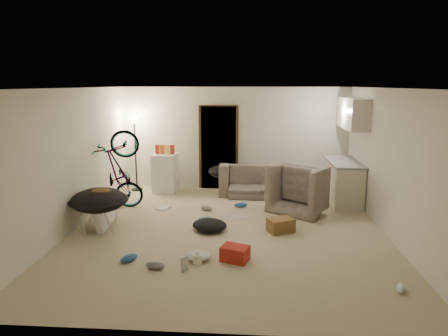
# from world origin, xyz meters

# --- Properties ---
(floor) EXTENTS (5.50, 6.00, 0.02)m
(floor) POSITION_xyz_m (0.00, 0.00, -0.01)
(floor) COLOR #C0B394
(floor) RESTS_ON ground
(ceiling) EXTENTS (5.50, 6.00, 0.02)m
(ceiling) POSITION_xyz_m (0.00, 0.00, 2.51)
(ceiling) COLOR white
(ceiling) RESTS_ON wall_back
(wall_back) EXTENTS (5.50, 0.02, 2.50)m
(wall_back) POSITION_xyz_m (0.00, 3.01, 1.25)
(wall_back) COLOR silver
(wall_back) RESTS_ON floor
(wall_front) EXTENTS (5.50, 0.02, 2.50)m
(wall_front) POSITION_xyz_m (0.00, -3.01, 1.25)
(wall_front) COLOR silver
(wall_front) RESTS_ON floor
(wall_left) EXTENTS (0.02, 6.00, 2.50)m
(wall_left) POSITION_xyz_m (-2.76, 0.00, 1.25)
(wall_left) COLOR silver
(wall_left) RESTS_ON floor
(wall_right) EXTENTS (0.02, 6.00, 2.50)m
(wall_right) POSITION_xyz_m (2.76, 0.00, 1.25)
(wall_right) COLOR silver
(wall_right) RESTS_ON floor
(doorway) EXTENTS (0.85, 0.10, 2.04)m
(doorway) POSITION_xyz_m (-0.40, 2.97, 1.02)
(doorway) COLOR black
(doorway) RESTS_ON floor
(door_trim) EXTENTS (0.97, 0.04, 2.10)m
(door_trim) POSITION_xyz_m (-0.40, 2.94, 1.02)
(door_trim) COLOR #382613
(door_trim) RESTS_ON floor
(floor_lamp) EXTENTS (0.28, 0.28, 1.81)m
(floor_lamp) POSITION_xyz_m (-2.40, 2.65, 1.31)
(floor_lamp) COLOR black
(floor_lamp) RESTS_ON floor
(kitchen_counter) EXTENTS (0.60, 1.50, 0.88)m
(kitchen_counter) POSITION_xyz_m (2.43, 2.00, 0.44)
(kitchen_counter) COLOR beige
(kitchen_counter) RESTS_ON floor
(counter_top) EXTENTS (0.64, 1.54, 0.04)m
(counter_top) POSITION_xyz_m (2.43, 2.00, 0.90)
(counter_top) COLOR gray
(counter_top) RESTS_ON kitchen_counter
(kitchen_uppers) EXTENTS (0.38, 1.40, 0.65)m
(kitchen_uppers) POSITION_xyz_m (2.56, 2.00, 1.95)
(kitchen_uppers) COLOR beige
(kitchen_uppers) RESTS_ON wall_right
(sofa) EXTENTS (1.92, 0.77, 0.56)m
(sofa) POSITION_xyz_m (0.63, 2.45, 0.28)
(sofa) COLOR #323932
(sofa) RESTS_ON floor
(armchair) EXTENTS (1.47, 1.44, 0.73)m
(armchair) POSITION_xyz_m (1.55, 1.38, 0.36)
(armchair) COLOR #323932
(armchair) RESTS_ON floor
(bicycle) EXTENTS (1.78, 0.94, 0.98)m
(bicycle) POSITION_xyz_m (-2.30, 1.13, 0.45)
(bicycle) COLOR black
(bicycle) RESTS_ON floor
(book_asset) EXTENTS (0.27, 0.25, 0.02)m
(book_asset) POSITION_xyz_m (-0.55, -1.67, 0.01)
(book_asset) COLOR #A92519
(book_asset) RESTS_ON floor
(mini_fridge) EXTENTS (0.57, 0.57, 0.93)m
(mini_fridge) POSITION_xyz_m (-1.66, 2.55, 0.46)
(mini_fridge) COLOR white
(mini_fridge) RESTS_ON floor
(snack_box_0) EXTENTS (0.11, 0.08, 0.30)m
(snack_box_0) POSITION_xyz_m (-1.83, 2.55, 1.00)
(snack_box_0) COLOR #A92519
(snack_box_0) RESTS_ON mini_fridge
(snack_box_1) EXTENTS (0.10, 0.07, 0.30)m
(snack_box_1) POSITION_xyz_m (-1.71, 2.55, 1.00)
(snack_box_1) COLOR #C75C18
(snack_box_1) RESTS_ON mini_fridge
(snack_box_2) EXTENTS (0.11, 0.09, 0.30)m
(snack_box_2) POSITION_xyz_m (-1.59, 2.55, 1.00)
(snack_box_2) COLOR yellow
(snack_box_2) RESTS_ON mini_fridge
(snack_box_3) EXTENTS (0.10, 0.08, 0.30)m
(snack_box_3) POSITION_xyz_m (-1.47, 2.55, 1.00)
(snack_box_3) COLOR #A92519
(snack_box_3) RESTS_ON mini_fridge
(saucer_chair) EXTENTS (1.05, 1.05, 0.75)m
(saucer_chair) POSITION_xyz_m (-2.30, -0.06, 0.44)
(saucer_chair) COLOR silver
(saucer_chair) RESTS_ON floor
(hoodie) EXTENTS (0.60, 0.55, 0.22)m
(hoodie) POSITION_xyz_m (-2.25, -0.09, 0.65)
(hoodie) COLOR #4E381A
(hoodie) RESTS_ON saucer_chair
(sofa_drape) EXTENTS (0.62, 0.53, 0.28)m
(sofa_drape) POSITION_xyz_m (-0.32, 2.45, 0.54)
(sofa_drape) COLOR black
(sofa_drape) RESTS_ON sofa
(tv_box) EXTENTS (0.30, 0.91, 0.60)m
(tv_box) POSITION_xyz_m (-2.30, 0.11, 0.29)
(tv_box) COLOR silver
(tv_box) RESTS_ON floor
(drink_case_a) EXTENTS (0.52, 0.46, 0.25)m
(drink_case_a) POSITION_xyz_m (0.94, 0.01, 0.12)
(drink_case_a) COLOR brown
(drink_case_a) RESTS_ON floor
(drink_case_b) EXTENTS (0.46, 0.40, 0.22)m
(drink_case_b) POSITION_xyz_m (0.18, -1.22, 0.11)
(drink_case_b) COLOR #A92519
(drink_case_b) RESTS_ON floor
(juicer) EXTENTS (0.14, 0.14, 0.20)m
(juicer) POSITION_xyz_m (-0.36, -1.36, 0.08)
(juicer) COLOR white
(juicer) RESTS_ON floor
(newspaper) EXTENTS (0.58, 0.66, 0.01)m
(newspaper) POSITION_xyz_m (0.04, 0.84, 0.00)
(newspaper) COLOR #AFA8A1
(newspaper) RESTS_ON floor
(book_blue) EXTENTS (0.30, 0.35, 0.03)m
(book_blue) POSITION_xyz_m (-0.44, 0.49, 0.01)
(book_blue) COLOR #2C5AA2
(book_blue) RESTS_ON floor
(book_white) EXTENTS (0.30, 0.33, 0.03)m
(book_white) POSITION_xyz_m (-1.43, 1.20, 0.01)
(book_white) COLOR silver
(book_white) RESTS_ON floor
(shoe_0) EXTENTS (0.31, 0.18, 0.11)m
(shoe_0) POSITION_xyz_m (0.19, 1.40, 0.05)
(shoe_0) COLOR #2C5AA2
(shoe_0) RESTS_ON floor
(shoe_1) EXTENTS (0.30, 0.23, 0.10)m
(shoe_1) POSITION_xyz_m (-0.50, 1.13, 0.05)
(shoe_1) COLOR slate
(shoe_1) RESTS_ON floor
(shoe_2) EXTENTS (0.27, 0.30, 0.11)m
(shoe_2) POSITION_xyz_m (-1.38, -1.36, 0.05)
(shoe_2) COLOR #2C5AA2
(shoe_2) RESTS_ON floor
(shoe_3) EXTENTS (0.30, 0.16, 0.11)m
(shoe_3) POSITION_xyz_m (-0.93, -1.57, 0.05)
(shoe_3) COLOR slate
(shoe_3) RESTS_ON floor
(shoe_4) EXTENTS (0.18, 0.27, 0.09)m
(shoe_4) POSITION_xyz_m (2.30, -1.98, 0.05)
(shoe_4) COLOR white
(shoe_4) RESTS_ON floor
(clothes_lump_a) EXTENTS (0.76, 0.70, 0.20)m
(clothes_lump_a) POSITION_xyz_m (-0.32, -0.01, 0.10)
(clothes_lump_a) COLOR black
(clothes_lump_a) RESTS_ON floor
(clothes_lump_b) EXTENTS (0.62, 0.59, 0.15)m
(clothes_lump_b) POSITION_xyz_m (0.20, 2.17, 0.07)
(clothes_lump_b) COLOR black
(clothes_lump_b) RESTS_ON floor
(clothes_lump_c) EXTENTS (0.46, 0.42, 0.12)m
(clothes_lump_c) POSITION_xyz_m (-0.37, -1.21, 0.06)
(clothes_lump_c) COLOR silver
(clothes_lump_c) RESTS_ON floor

